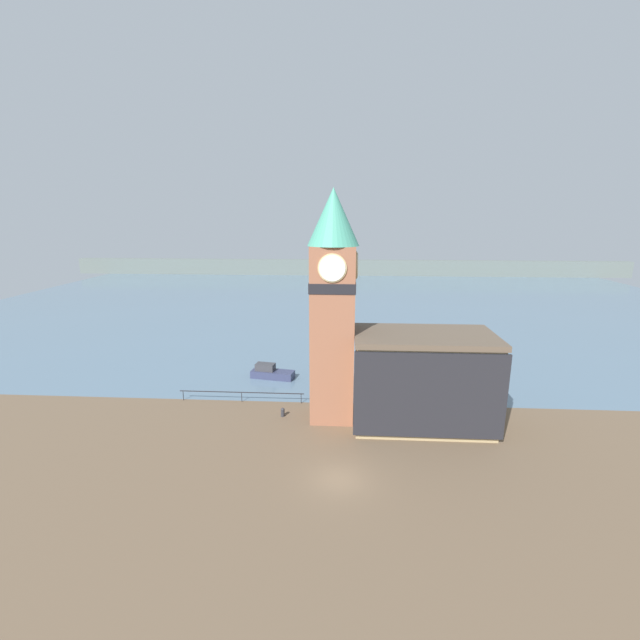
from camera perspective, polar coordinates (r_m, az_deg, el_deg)
The scene contains 8 objects.
ground_plane at distance 33.56m, azimuth 2.52°, elevation -20.46°, with size 160.00×160.00×0.00m, color brown.
water at distance 102.72m, azimuth 3.31°, elevation 3.06°, with size 160.00×120.00×0.00m.
far_shoreline at distance 141.92m, azimuth 3.42°, elevation 7.01°, with size 180.00×3.00×5.00m.
pier_railing at distance 45.74m, azimuth -10.42°, elevation -9.56°, with size 13.04×0.08×1.09m.
clock_tower at distance 38.71m, azimuth 1.72°, elevation 2.41°, with size 4.56×4.56×21.25m.
pier_building at distance 40.45m, azimuth 13.52°, elevation -7.72°, with size 12.64×7.37×8.65m.
boat_near at distance 51.84m, azimuth -6.54°, elevation -6.99°, with size 5.31×2.63×1.70m.
mooring_bollard_near at distance 42.33m, azimuth -4.99°, elevation -12.09°, with size 0.38×0.38×0.87m.
Camera 1 is at (0.34, -27.80, 18.80)m, focal length 24.00 mm.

